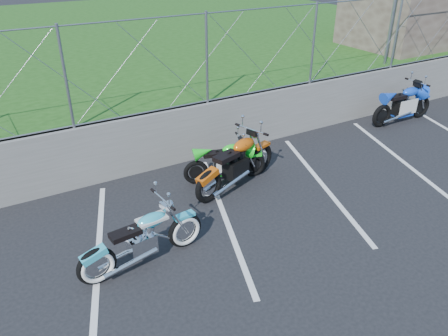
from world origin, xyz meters
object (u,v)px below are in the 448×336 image
sportbike_green (226,163)px  sportbike_blue (403,106)px  naked_orange (237,165)px  cruiser_turquoise (144,241)px

sportbike_green → sportbike_blue: sportbike_blue is taller
naked_orange → sportbike_green: naked_orange is taller
naked_orange → sportbike_green: 0.36m
naked_orange → cruiser_turquoise: bearing=-169.3°
cruiser_turquoise → sportbike_green: bearing=28.5°
sportbike_green → naked_orange: bearing=-63.3°
sportbike_green → sportbike_blue: 6.00m
cruiser_turquoise → sportbike_blue: (8.48, 2.12, 0.05)m
cruiser_turquoise → sportbike_green: size_ratio=1.22×
cruiser_turquoise → sportbike_blue: bearing=8.1°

